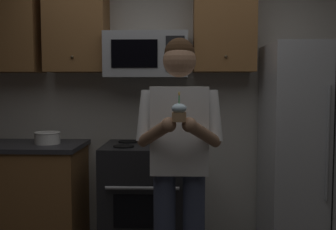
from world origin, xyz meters
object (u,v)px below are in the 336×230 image
Objects in this scene: microwave at (147,55)px; refrigerator at (317,148)px; cupcake at (179,112)px; person at (179,153)px; oven_range at (146,195)px; bowl_large_white at (47,138)px.

refrigerator is at bearing -6.03° from microwave.
cupcake is (0.30, -1.31, -0.43)m from microwave.
microwave is at bearing 107.13° from person.
microwave is 4.26× the size of cupcake.
oven_range is 1.26× the size of microwave.
refrigerator is (1.50, -0.16, -0.82)m from microwave.
microwave reaches higher than cupcake.
cupcake is at bearing -45.20° from bowl_large_white.
cupcake is (1.20, -1.21, 0.31)m from bowl_large_white.
oven_range is 3.98× the size of bowl_large_white.
person is at bearing 90.00° from cupcake.
cupcake reaches higher than bowl_large_white.
bowl_large_white is at bearing 178.85° from oven_range.
bowl_large_white is at bearing 134.80° from cupcake.
person is (0.30, -0.98, -0.72)m from microwave.
refrigerator is 7.69× the size of bowl_large_white.
microwave is 3.16× the size of bowl_large_white.
person is at bearing -145.56° from refrigerator.
bowl_large_white is at bearing 143.76° from person.
refrigerator is at bearing -1.50° from oven_range.
refrigerator is 1.02× the size of person.
person is (0.30, -0.86, 0.53)m from oven_range.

